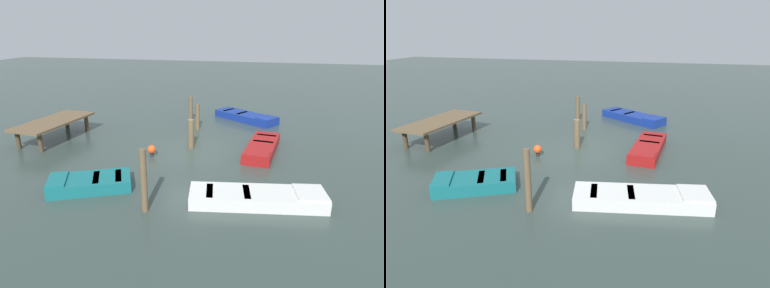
{
  "view_description": "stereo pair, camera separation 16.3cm",
  "coord_description": "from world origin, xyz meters",
  "views": [
    {
      "loc": [
        -13.47,
        -3.16,
        5.17
      ],
      "look_at": [
        0.0,
        0.0,
        0.35
      ],
      "focal_mm": 31.69,
      "sensor_mm": 36.0,
      "label": 1
    },
    {
      "loc": [
        -13.43,
        -3.31,
        5.17
      ],
      "look_at": [
        0.0,
        0.0,
        0.35
      ],
      "focal_mm": 31.69,
      "sensor_mm": 36.0,
      "label": 2
    }
  ],
  "objects": [
    {
      "name": "marker_buoy",
      "position": [
        -0.91,
        1.53,
        0.29
      ],
      "size": [
        0.36,
        0.36,
        0.48
      ],
      "color": "#262626",
      "rests_on": "ground_plane"
    },
    {
      "name": "dock_segment",
      "position": [
        0.15,
        6.79,
        0.82
      ],
      "size": [
        4.24,
        2.21,
        0.95
      ],
      "rotation": [
        0.0,
        0.0,
        -0.11
      ],
      "color": "brown",
      "rests_on": "ground_plane"
    },
    {
      "name": "mooring_piling_mid_left",
      "position": [
        4.75,
        1.19,
        0.73
      ],
      "size": [
        0.22,
        0.22,
        1.47
      ],
      "primitive_type": "cylinder",
      "color": "brown",
      "rests_on": "ground_plane"
    },
    {
      "name": "rowboat_red",
      "position": [
        0.62,
        -2.96,
        0.22
      ],
      "size": [
        3.63,
        1.53,
        0.46
      ],
      "rotation": [
        0.0,
        0.0,
        3.02
      ],
      "color": "maroon",
      "rests_on": "ground_plane"
    },
    {
      "name": "mooring_piling_near_right",
      "position": [
        3.31,
        0.47,
        0.68
      ],
      "size": [
        0.22,
        0.22,
        1.36
      ],
      "primitive_type": "cylinder",
      "color": "brown",
      "rests_on": "ground_plane"
    },
    {
      "name": "rowboat_white",
      "position": [
        -4.0,
        -3.01,
        0.22
      ],
      "size": [
        1.86,
        4.25,
        0.46
      ],
      "rotation": [
        0.0,
        0.0,
        4.87
      ],
      "color": "silver",
      "rests_on": "ground_plane"
    },
    {
      "name": "ground_plane",
      "position": [
        0.0,
        0.0,
        0.0
      ],
      "size": [
        80.0,
        80.0,
        0.0
      ],
      "primitive_type": "plane",
      "color": "#33423D"
    },
    {
      "name": "rowboat_blue",
      "position": [
        5.76,
        -1.88,
        0.22
      ],
      "size": [
        3.14,
        3.81,
        0.46
      ],
      "rotation": [
        0.0,
        0.0,
        4.11
      ],
      "color": "navy",
      "rests_on": "ground_plane"
    },
    {
      "name": "mooring_piling_near_left",
      "position": [
        -5.21,
        0.2,
        0.98
      ],
      "size": [
        0.19,
        0.19,
        1.95
      ],
      "primitive_type": "cylinder",
      "color": "brown",
      "rests_on": "ground_plane"
    },
    {
      "name": "mooring_piling_far_left",
      "position": [
        0.42,
        0.15,
        0.66
      ],
      "size": [
        0.27,
        0.27,
        1.32
      ],
      "primitive_type": "cylinder",
      "color": "brown",
      "rests_on": "ground_plane"
    },
    {
      "name": "rowboat_teal",
      "position": [
        -4.24,
        2.53,
        0.22
      ],
      "size": [
        2.31,
        2.96,
        0.46
      ],
      "rotation": [
        0.0,
        0.0,
        2.01
      ],
      "color": "#14666B",
      "rests_on": "ground_plane"
    }
  ]
}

